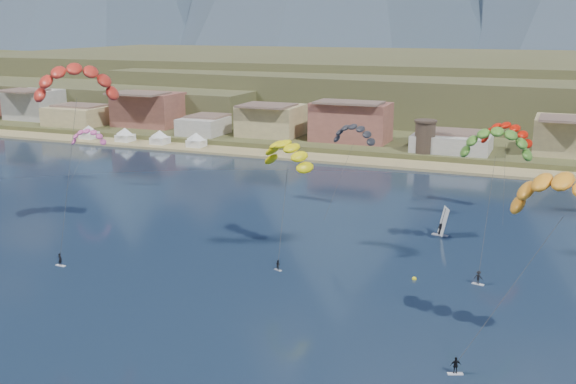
{
  "coord_description": "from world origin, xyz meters",
  "views": [
    {
      "loc": [
        37.81,
        -61.28,
        35.13
      ],
      "look_at": [
        0.0,
        32.0,
        10.0
      ],
      "focal_mm": 42.66,
      "sensor_mm": 36.0,
      "label": 1
    }
  ],
  "objects": [
    {
      "name": "town",
      "position": [
        -40.0,
        122.0,
        8.0
      ],
      "size": [
        400.0,
        24.0,
        12.0
      ],
      "color": "beige",
      "rests_on": "ground"
    },
    {
      "name": "watchtower",
      "position": [
        5.0,
        114.0,
        6.37
      ],
      "size": [
        5.82,
        5.82,
        8.6
      ],
      "color": "#47382D",
      "rests_on": "ground"
    },
    {
      "name": "kitesurfer_orange",
      "position": [
        38.64,
        11.36,
        18.69
      ],
      "size": [
        15.94,
        12.03,
        22.52
      ],
      "color": "silver",
      "rests_on": "ground"
    },
    {
      "name": "kitesurfer_green",
      "position": [
        29.05,
        41.21,
        18.52
      ],
      "size": [
        10.94,
        13.91,
        21.92
      ],
      "color": "silver",
      "rests_on": "ground"
    },
    {
      "name": "beach_tents",
      "position": [
        -76.25,
        106.0,
        3.71
      ],
      "size": [
        43.4,
        6.4,
        5.0
      ],
      "color": "white",
      "rests_on": "ground"
    },
    {
      "name": "beach",
      "position": [
        0.0,
        106.0,
        0.25
      ],
      "size": [
        2200.0,
        12.0,
        0.9
      ],
      "color": "tan",
      "rests_on": "ground"
    },
    {
      "name": "kitesurfer_yellow",
      "position": [
        -0.48,
        33.01,
        16.26
      ],
      "size": [
        10.65,
        12.62,
        19.02
      ],
      "color": "silver",
      "rests_on": "ground"
    },
    {
      "name": "ground",
      "position": [
        0.0,
        0.0,
        0.0
      ],
      "size": [
        2400.0,
        2400.0,
        0.0
      ],
      "primitive_type": "plane",
      "color": "black",
      "rests_on": "ground"
    },
    {
      "name": "distant_kite_orange",
      "position": [
        28.4,
        67.72,
        16.03
      ],
      "size": [
        10.42,
        7.21,
        19.18
      ],
      "color": "#262626",
      "rests_on": "ground"
    },
    {
      "name": "buoy",
      "position": [
        20.42,
        28.79,
        0.11
      ],
      "size": [
        0.63,
        0.63,
        0.63
      ],
      "color": "yellow",
      "rests_on": "ground"
    },
    {
      "name": "distant_kite_dark",
      "position": [
        2.3,
        58.56,
        15.68
      ],
      "size": [
        8.77,
        6.14,
        18.52
      ],
      "color": "#262626",
      "rests_on": "ground"
    },
    {
      "name": "land",
      "position": [
        0.0,
        560.0,
        0.0
      ],
      "size": [
        2200.0,
        900.0,
        4.0
      ],
      "color": "brown",
      "rests_on": "ground"
    },
    {
      "name": "windsurfer",
      "position": [
        20.37,
        50.72,
        1.55
      ],
      "size": [
        2.83,
        3.1,
        4.88
      ],
      "color": "silver",
      "rests_on": "ground"
    },
    {
      "name": "kitesurfer_red",
      "position": [
        -32.65,
        25.12,
        26.96
      ],
      "size": [
        13.97,
        17.01,
        30.41
      ],
      "color": "silver",
      "rests_on": "ground"
    },
    {
      "name": "foothills",
      "position": [
        22.39,
        232.47,
        9.08
      ],
      "size": [
        940.0,
        210.0,
        18.0
      ],
      "color": "brown",
      "rests_on": "ground"
    },
    {
      "name": "distant_kite_pink",
      "position": [
        -57.88,
        58.8,
        11.36
      ],
      "size": [
        8.53,
        6.77,
        14.5
      ],
      "color": "#262626",
      "rests_on": "ground"
    }
  ]
}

